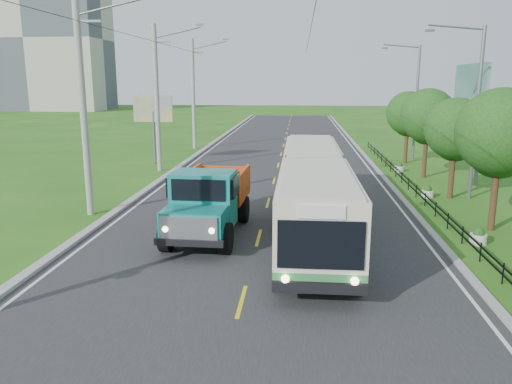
# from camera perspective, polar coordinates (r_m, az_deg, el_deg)

# --- Properties ---
(ground) EXTENTS (240.00, 240.00, 0.00)m
(ground) POSITION_cam_1_polar(r_m,az_deg,el_deg) (14.74, -1.66, -12.43)
(ground) COLOR #235915
(ground) RESTS_ON ground
(road) EXTENTS (14.00, 120.00, 0.02)m
(road) POSITION_cam_1_polar(r_m,az_deg,el_deg) (33.88, 2.25, 1.97)
(road) COLOR #28282B
(road) RESTS_ON ground
(curb_left) EXTENTS (0.40, 120.00, 0.15)m
(curb_left) POSITION_cam_1_polar(r_m,az_deg,el_deg) (34.95, -9.63, 2.24)
(curb_left) COLOR #9E9E99
(curb_left) RESTS_ON ground
(curb_right) EXTENTS (0.30, 120.00, 0.10)m
(curb_right) POSITION_cam_1_polar(r_m,az_deg,el_deg) (34.29, 14.28, 1.79)
(curb_right) COLOR #9E9E99
(curb_right) RESTS_ON ground
(edge_line_left) EXTENTS (0.12, 120.00, 0.00)m
(edge_line_left) POSITION_cam_1_polar(r_m,az_deg,el_deg) (34.82, -8.75, 2.15)
(edge_line_left) COLOR silver
(edge_line_left) RESTS_ON road
(edge_line_right) EXTENTS (0.12, 120.00, 0.00)m
(edge_line_right) POSITION_cam_1_polar(r_m,az_deg,el_deg) (34.21, 13.45, 1.76)
(edge_line_right) COLOR silver
(edge_line_right) RESTS_ON road
(centre_dash) EXTENTS (0.12, 2.20, 0.00)m
(centre_dash) POSITION_cam_1_polar(r_m,az_deg,el_deg) (14.73, -1.66, -12.35)
(centre_dash) COLOR yellow
(centre_dash) RESTS_ON road
(railing_right) EXTENTS (0.04, 40.00, 0.60)m
(railing_right) POSITION_cam_1_polar(r_m,az_deg,el_deg) (28.63, 17.85, -0.00)
(railing_right) COLOR black
(railing_right) RESTS_ON ground
(pole_near) EXTENTS (3.51, 0.32, 10.00)m
(pole_near) POSITION_cam_1_polar(r_m,az_deg,el_deg) (24.37, -19.08, 9.22)
(pole_near) COLOR gray
(pole_near) RESTS_ON ground
(pole_mid) EXTENTS (3.51, 0.32, 10.00)m
(pole_mid) POSITION_cam_1_polar(r_m,az_deg,el_deg) (35.67, -11.20, 10.50)
(pole_mid) COLOR gray
(pole_mid) RESTS_ON ground
(pole_far) EXTENTS (3.51, 0.32, 10.00)m
(pole_far) POSITION_cam_1_polar(r_m,az_deg,el_deg) (47.31, -7.14, 11.09)
(pole_far) COLOR gray
(pole_far) RESTS_ON ground
(tree_third) EXTENTS (3.60, 3.62, 6.00)m
(tree_third) POSITION_cam_1_polar(r_m,az_deg,el_deg) (23.06, 26.15, 5.71)
(tree_third) COLOR #382314
(tree_third) RESTS_ON ground
(tree_fourth) EXTENTS (3.24, 3.31, 5.40)m
(tree_fourth) POSITION_cam_1_polar(r_m,az_deg,el_deg) (28.75, 21.86, 6.40)
(tree_fourth) COLOR #382314
(tree_fourth) RESTS_ON ground
(tree_fifth) EXTENTS (3.48, 3.52, 5.80)m
(tree_fifth) POSITION_cam_1_polar(r_m,az_deg,el_deg) (34.50, 19.07, 7.94)
(tree_fifth) COLOR #382314
(tree_fifth) RESTS_ON ground
(tree_back) EXTENTS (3.30, 3.36, 5.50)m
(tree_back) POSITION_cam_1_polar(r_m,az_deg,el_deg) (40.35, 17.02, 8.36)
(tree_back) COLOR #382314
(tree_back) RESTS_ON ground
(streetlight_mid) EXTENTS (3.02, 0.20, 9.07)m
(streetlight_mid) POSITION_cam_1_polar(r_m,az_deg,el_deg) (28.76, 23.67, 8.89)
(streetlight_mid) COLOR slate
(streetlight_mid) RESTS_ON ground
(streetlight_far) EXTENTS (3.02, 0.20, 9.07)m
(streetlight_far) POSITION_cam_1_polar(r_m,az_deg,el_deg) (42.27, 17.67, 10.18)
(streetlight_far) COLOR slate
(streetlight_far) RESTS_ON ground
(planter_near) EXTENTS (0.64, 0.64, 0.67)m
(planter_near) POSITION_cam_1_polar(r_m,az_deg,el_deg) (21.35, 24.06, -4.72)
(planter_near) COLOR silver
(planter_near) RESTS_ON ground
(planter_mid) EXTENTS (0.64, 0.64, 0.67)m
(planter_mid) POSITION_cam_1_polar(r_m,az_deg,el_deg) (28.77, 19.01, -0.05)
(planter_mid) COLOR silver
(planter_mid) RESTS_ON ground
(planter_far) EXTENTS (0.64, 0.64, 0.67)m
(planter_far) POSITION_cam_1_polar(r_m,az_deg,el_deg) (36.44, 16.06, 2.68)
(planter_far) COLOR silver
(planter_far) RESTS_ON ground
(billboard_left) EXTENTS (3.00, 0.20, 5.20)m
(billboard_left) POSITION_cam_1_polar(r_m,az_deg,el_deg) (38.95, -11.67, 8.83)
(billboard_left) COLOR slate
(billboard_left) RESTS_ON ground
(billboard_right) EXTENTS (0.24, 6.00, 7.30)m
(billboard_right) POSITION_cam_1_polar(r_m,az_deg,el_deg) (34.96, 23.24, 10.12)
(billboard_right) COLOR slate
(billboard_right) RESTS_ON ground
(apartment_near) EXTENTS (28.00, 14.00, 30.00)m
(apartment_near) POSITION_cam_1_polar(r_m,az_deg,el_deg) (122.47, -23.44, 15.67)
(apartment_near) COLOR #B7B2A3
(apartment_near) RESTS_ON ground
(bus) EXTENTS (2.70, 16.15, 3.12)m
(bus) POSITION_cam_1_polar(r_m,az_deg,el_deg) (21.30, 6.55, 0.69)
(bus) COLOR #338143
(bus) RESTS_ON ground
(dump_truck) EXTENTS (2.85, 6.76, 2.80)m
(dump_truck) POSITION_cam_1_polar(r_m,az_deg,el_deg) (20.50, -5.40, -0.58)
(dump_truck) COLOR #158179
(dump_truck) RESTS_ON ground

